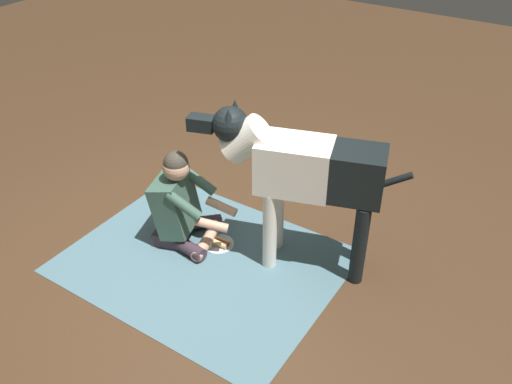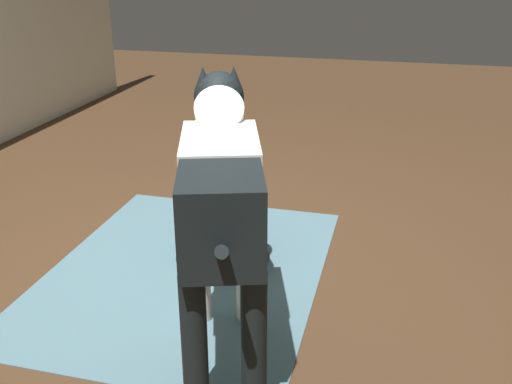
{
  "view_description": "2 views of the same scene",
  "coord_description": "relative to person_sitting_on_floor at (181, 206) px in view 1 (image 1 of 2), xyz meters",
  "views": [
    {
      "loc": [
        -2.2,
        2.59,
        2.87
      ],
      "look_at": [
        -0.38,
        -0.23,
        0.6
      ],
      "focal_mm": 38.12,
      "sensor_mm": 36.0,
      "label": 1
    },
    {
      "loc": [
        -3.0,
        -1.11,
        1.82
      ],
      "look_at": [
        -0.1,
        -0.36,
        0.58
      ],
      "focal_mm": 41.08,
      "sensor_mm": 36.0,
      "label": 2
    }
  ],
  "objects": [
    {
      "name": "area_rug",
      "position": [
        -0.31,
        0.14,
        -0.34
      ],
      "size": [
        2.07,
        1.62,
        0.01
      ],
      "primitive_type": "cube",
      "color": "slate",
      "rests_on": "ground"
    },
    {
      "name": "hot_dog_on_plate",
      "position": [
        -0.29,
        -0.09,
        -0.32
      ],
      "size": [
        0.25,
        0.25,
        0.06
      ],
      "color": "silver",
      "rests_on": "ground"
    },
    {
      "name": "ground_plane",
      "position": [
        -0.23,
        0.06,
        -0.34
      ],
      "size": [
        15.22,
        15.22,
        0.0
      ],
      "primitive_type": "plane",
      "color": "#462F1D"
    },
    {
      "name": "large_dog",
      "position": [
        -0.92,
        -0.3,
        0.48
      ],
      "size": [
        1.55,
        0.65,
        1.28
      ],
      "color": "white",
      "rests_on": "ground"
    },
    {
      "name": "person_sitting_on_floor",
      "position": [
        0.0,
        0.0,
        0.0
      ],
      "size": [
        0.71,
        0.6,
        0.83
      ],
      "color": "#3D2E38",
      "rests_on": "ground"
    }
  ]
}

